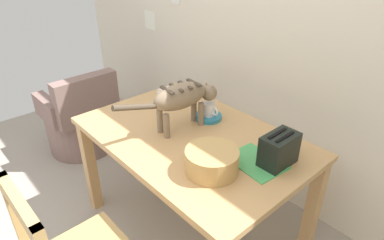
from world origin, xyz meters
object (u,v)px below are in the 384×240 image
Objects in this scene: dining_table at (192,147)px; wicker_basket at (212,161)px; saucer_bowl at (208,117)px; cat at (183,98)px; toaster at (279,150)px; coffee_mug at (209,109)px; book_stack at (172,93)px; wicker_armchair at (82,122)px; magazine at (256,162)px.

dining_table is 5.10× the size of wicker_basket.
saucer_bowl reaches higher than dining_table.
toaster is at bearing 17.06° from cat.
saucer_bowl is 0.59m from toaster.
book_stack is at bearing 172.77° from coffee_mug.
coffee_mug is at bearing -77.91° from wicker_armchair.
magazine is 1.44× the size of toaster.
saucer_bowl is 0.65× the size of wicker_basket.
dining_table is 2.00× the size of cat.
coffee_mug is (0.00, 0.00, 0.06)m from saucer_bowl.
cat is 0.52m from book_stack.
wicker_armchair is (-1.34, -0.31, -0.54)m from coffee_mug.
wicker_basket is (0.40, -0.37, -0.01)m from coffee_mug.
cat reaches higher than wicker_armchair.
dining_table is at bearing -27.23° from book_stack.
saucer_bowl is at bearing 110.82° from dining_table.
wicker_armchair is (-1.74, 0.06, -0.54)m from wicker_basket.
cat is at bearing 157.67° from wicker_basket.
book_stack is at bearing 172.70° from saucer_bowl.
wicker_armchair is (-1.32, -0.12, -0.68)m from cat.
cat is at bearing -85.89° from wicker_armchair.
cat is 3.38× the size of book_stack.
dining_table is at bearing -165.47° from magazine.
dining_table is 0.59m from book_stack.
toaster is at bearing 48.18° from magazine.
saucer_bowl is at bearing 180.00° from coffee_mug.
book_stack reaches higher than saucer_bowl.
saucer_bowl is at bearing 137.50° from wicker_basket.
magazine is 1.08× the size of wicker_basket.
magazine is (0.42, 0.07, 0.09)m from dining_table.
cat is 3.94× the size of saucer_bowl.
coffee_mug reaches higher than wicker_armchair.
cat reaches higher than toaster.
toaster is at bearing 15.26° from dining_table.
coffee_mug is 0.61× the size of book_stack.
wicker_basket reaches higher than book_stack.
magazine is (0.50, -0.15, -0.01)m from saucer_bowl.
magazine is (0.50, -0.15, -0.07)m from coffee_mug.
coffee_mug is 0.54m from wicker_basket.
wicker_armchair is at bearing -157.79° from book_stack.
magazine is 0.97m from book_stack.
cat reaches higher than saucer_bowl.
saucer_bowl is 1.46m from wicker_armchair.
saucer_bowl is 0.86× the size of book_stack.
coffee_mug reaches higher than saucer_bowl.
wicker_basket is at bearing -16.53° from cat.
book_stack is at bearing -68.74° from wicker_armchair.
coffee_mug is at bearing 137.24° from wicker_basket.
wicker_basket is 1.82m from wicker_armchair.
magazine is 0.25m from wicker_basket.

